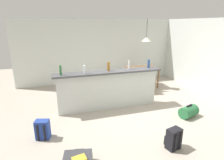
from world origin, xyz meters
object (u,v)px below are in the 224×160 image
at_px(bottle_white, 129,65).
at_px(backpack_blue, 43,130).
at_px(bottle_blue, 149,64).
at_px(dining_table, 143,70).
at_px(bottle_clear, 84,69).
at_px(duffel_bag_green, 189,111).
at_px(bottle_green, 61,70).
at_px(book_stack, 79,160).
at_px(backpack_black, 173,139).
at_px(pendant_lamp, 146,39).
at_px(bottle_amber, 109,66).
at_px(dining_chair_near_partition, 148,78).

relative_size(bottle_white, backpack_blue, 0.56).
bearing_deg(bottle_blue, dining_table, 69.89).
relative_size(bottle_clear, duffel_bag_green, 0.40).
bearing_deg(bottle_green, book_stack, -86.42).
distance_m(backpack_black, duffel_bag_green, 1.49).
height_order(bottle_clear, duffel_bag_green, bottle_clear).
relative_size(bottle_green, backpack_black, 0.60).
xyz_separation_m(pendant_lamp, duffel_bag_green, (0.06, -2.47, -1.64)).
height_order(bottle_white, dining_table, bottle_white).
bearing_deg(duffel_bag_green, dining_table, 92.27).
relative_size(bottle_green, bottle_blue, 1.04).
xyz_separation_m(bottle_green, dining_table, (2.99, 1.48, -0.58)).
bearing_deg(backpack_blue, backpack_black, -23.83).
xyz_separation_m(dining_table, backpack_blue, (-3.47, -2.45, -0.44)).
xyz_separation_m(bottle_clear, backpack_black, (1.37, -2.02, -1.00)).
height_order(bottle_green, book_stack, bottle_green).
relative_size(bottle_white, dining_table, 0.21).
relative_size(bottle_clear, backpack_black, 0.53).
height_order(bottle_white, backpack_black, bottle_white).
distance_m(bottle_green, bottle_blue, 2.48).
height_order(bottle_clear, dining_table, bottle_clear).
bearing_deg(bottle_blue, bottle_amber, 179.88).
height_order(bottle_green, bottle_white, bottle_green).
relative_size(backpack_black, backpack_blue, 1.00).
relative_size(pendant_lamp, backpack_blue, 1.96).
bearing_deg(backpack_black, pendant_lamp, 72.64).
bearing_deg(dining_table, bottle_amber, -140.96).
bearing_deg(backpack_black, dining_chair_near_partition, 71.67).
distance_m(bottle_clear, backpack_blue, 1.74).
relative_size(bottle_clear, bottle_blue, 0.90).
height_order(bottle_blue, dining_table, bottle_blue).
height_order(dining_chair_near_partition, pendant_lamp, pendant_lamp).
distance_m(bottle_green, bottle_clear, 0.59).
distance_m(bottle_amber, duffel_bag_green, 2.41).
height_order(bottle_clear, backpack_black, bottle_clear).
bearing_deg(bottle_clear, bottle_green, 177.31).
height_order(dining_table, dining_chair_near_partition, dining_chair_near_partition).
distance_m(backpack_blue, book_stack, 1.35).
distance_m(bottle_green, bottle_white, 1.87).
bearing_deg(bottle_amber, dining_chair_near_partition, 26.01).
height_order(bottle_amber, backpack_black, bottle_amber).
xyz_separation_m(backpack_blue, book_stack, (0.61, -1.20, 0.05)).
height_order(bottle_green, backpack_blue, bottle_green).
height_order(backpack_blue, book_stack, backpack_blue).
height_order(bottle_green, bottle_clear, bottle_green).
distance_m(bottle_green, pendant_lamp, 3.39).
bearing_deg(bottle_blue, backpack_black, -103.64).
relative_size(backpack_black, duffel_bag_green, 0.77).
xyz_separation_m(dining_table, book_stack, (-2.86, -3.65, -0.39)).
height_order(bottle_clear, bottle_white, bottle_white).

